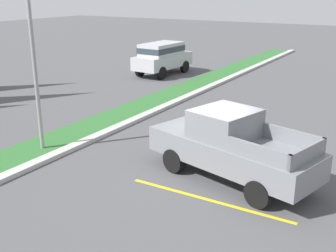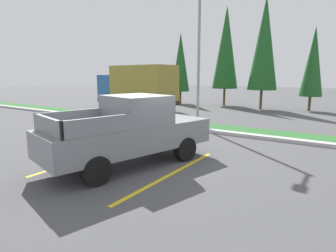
{
  "view_description": "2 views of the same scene",
  "coord_description": "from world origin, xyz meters",
  "px_view_note": "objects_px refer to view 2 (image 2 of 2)",
  "views": [
    {
      "loc": [
        -11.15,
        -5.09,
        5.44
      ],
      "look_at": [
        -0.5,
        1.29,
        1.37
      ],
      "focal_mm": 44.72,
      "sensor_mm": 36.0,
      "label": 1
    },
    {
      "loc": [
        5.24,
        -7.05,
        2.71
      ],
      "look_at": [
        0.19,
        0.54,
        1.04
      ],
      "focal_mm": 30.04,
      "sensor_mm": 36.0,
      "label": 2
    }
  ],
  "objects_px": {
    "pickup_truck_main": "(130,131)",
    "cypress_tree_right_inner": "(313,62)",
    "cypress_tree_center": "(264,44)",
    "street_light": "(198,45)",
    "cypress_tree_leftmost": "(181,62)",
    "cargo_truck_distant": "(137,86)",
    "cypress_tree_left_inner": "(226,48)"
  },
  "relations": [
    {
      "from": "cypress_tree_center",
      "to": "cypress_tree_right_inner",
      "type": "height_order",
      "value": "cypress_tree_center"
    },
    {
      "from": "cypress_tree_leftmost",
      "to": "pickup_truck_main",
      "type": "bearing_deg",
      "value": -63.51
    },
    {
      "from": "street_light",
      "to": "cypress_tree_right_inner",
      "type": "height_order",
      "value": "street_light"
    },
    {
      "from": "cargo_truck_distant",
      "to": "cypress_tree_left_inner",
      "type": "bearing_deg",
      "value": 57.16
    },
    {
      "from": "pickup_truck_main",
      "to": "cypress_tree_right_inner",
      "type": "xyz_separation_m",
      "value": [
        2.74,
        17.29,
        2.62
      ]
    },
    {
      "from": "cargo_truck_distant",
      "to": "street_light",
      "type": "distance_m",
      "value": 8.74
    },
    {
      "from": "cypress_tree_right_inner",
      "to": "street_light",
      "type": "bearing_deg",
      "value": -110.04
    },
    {
      "from": "cypress_tree_leftmost",
      "to": "cypress_tree_center",
      "type": "distance_m",
      "value": 7.8
    },
    {
      "from": "cargo_truck_distant",
      "to": "cypress_tree_left_inner",
      "type": "xyz_separation_m",
      "value": [
        4.38,
        6.78,
        3.17
      ]
    },
    {
      "from": "pickup_truck_main",
      "to": "cypress_tree_leftmost",
      "type": "height_order",
      "value": "cypress_tree_leftmost"
    },
    {
      "from": "cypress_tree_left_inner",
      "to": "cargo_truck_distant",
      "type": "bearing_deg",
      "value": -122.84
    },
    {
      "from": "cargo_truck_distant",
      "to": "cypress_tree_center",
      "type": "xyz_separation_m",
      "value": [
        7.91,
        5.72,
        3.22
      ]
    },
    {
      "from": "cargo_truck_distant",
      "to": "cypress_tree_right_inner",
      "type": "bearing_deg",
      "value": 30.63
    },
    {
      "from": "pickup_truck_main",
      "to": "cypress_tree_center",
      "type": "xyz_separation_m",
      "value": [
        -0.63,
        16.33,
        4.03
      ]
    },
    {
      "from": "pickup_truck_main",
      "to": "cypress_tree_right_inner",
      "type": "bearing_deg",
      "value": 81.0
    },
    {
      "from": "cypress_tree_right_inner",
      "to": "pickup_truck_main",
      "type": "bearing_deg",
      "value": -99.0
    },
    {
      "from": "street_light",
      "to": "cypress_tree_leftmost",
      "type": "xyz_separation_m",
      "value": [
        -7.14,
        10.21,
        -0.33
      ]
    },
    {
      "from": "street_light",
      "to": "cypress_tree_center",
      "type": "distance_m",
      "value": 9.88
    },
    {
      "from": "street_light",
      "to": "cypress_tree_right_inner",
      "type": "distance_m",
      "value": 11.49
    },
    {
      "from": "pickup_truck_main",
      "to": "cypress_tree_center",
      "type": "bearing_deg",
      "value": 92.22
    },
    {
      "from": "cypress_tree_center",
      "to": "cypress_tree_right_inner",
      "type": "xyz_separation_m",
      "value": [
        3.37,
        0.96,
        -1.41
      ]
    },
    {
      "from": "cypress_tree_center",
      "to": "pickup_truck_main",
      "type": "bearing_deg",
      "value": -87.78
    },
    {
      "from": "cypress_tree_leftmost",
      "to": "cypress_tree_center",
      "type": "bearing_deg",
      "value": -2.86
    },
    {
      "from": "pickup_truck_main",
      "to": "cypress_tree_right_inner",
      "type": "relative_size",
      "value": 0.89
    },
    {
      "from": "cypress_tree_leftmost",
      "to": "cypress_tree_right_inner",
      "type": "distance_m",
      "value": 11.09
    },
    {
      "from": "pickup_truck_main",
      "to": "cypress_tree_leftmost",
      "type": "xyz_separation_m",
      "value": [
        -8.33,
        16.72,
        2.81
      ]
    },
    {
      "from": "pickup_truck_main",
      "to": "cypress_tree_right_inner",
      "type": "height_order",
      "value": "cypress_tree_right_inner"
    },
    {
      "from": "cypress_tree_center",
      "to": "cypress_tree_right_inner",
      "type": "distance_m",
      "value": 3.78
    },
    {
      "from": "cargo_truck_distant",
      "to": "cypress_tree_leftmost",
      "type": "bearing_deg",
      "value": 88.0
    },
    {
      "from": "street_light",
      "to": "cypress_tree_right_inner",
      "type": "relative_size",
      "value": 1.17
    },
    {
      "from": "cypress_tree_center",
      "to": "cypress_tree_right_inner",
      "type": "relative_size",
      "value": 1.38
    },
    {
      "from": "pickup_truck_main",
      "to": "cargo_truck_distant",
      "type": "bearing_deg",
      "value": 128.84
    }
  ]
}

